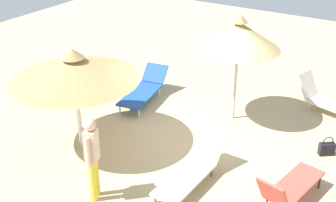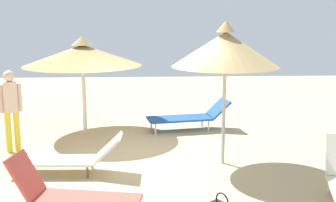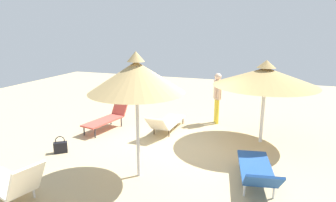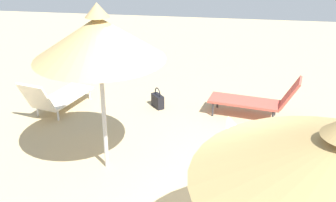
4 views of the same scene
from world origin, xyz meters
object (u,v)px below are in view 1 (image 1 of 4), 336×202
Objects in this scene: parasol_umbrella_front at (74,68)px; lounge_chair_far_right at (192,169)px; lounge_chair_center at (289,187)px; handbag at (327,148)px; parasol_umbrella_edge at (239,35)px; lounge_chair_back at (326,99)px; person_standing_far_left at (92,154)px; lounge_chair_near_left at (144,89)px.

parasol_umbrella_front is 3.39m from lounge_chair_far_right.
lounge_chair_center reaches higher than handbag.
parasol_umbrella_edge reaches higher than parasol_umbrella_front.
parasol_umbrella_edge is 3.61m from lounge_chair_far_right.
lounge_chair_back is at bearing -74.91° from handbag.
lounge_chair_far_right is (-2.96, -0.12, -1.65)m from parasol_umbrella_front.
parasol_umbrella_front is at bearing -40.21° from person_standing_far_left.
lounge_chair_back is (0.37, -4.35, -0.06)m from lounge_chair_center.
lounge_chair_center is at bearing 94.85° from lounge_chair_back.
parasol_umbrella_edge is 3.23m from lounge_chair_near_left.
lounge_chair_back is at bearing -85.15° from lounge_chair_center.
person_standing_far_left is at bearing 48.56° from handbag.
parasol_umbrella_front is at bearing 5.39° from lounge_chair_center.
lounge_chair_center is (-4.88, -0.46, -1.54)m from parasol_umbrella_front.
parasol_umbrella_front is 6.20× the size of handbag.
parasol_umbrella_edge is at bearing -82.02° from lounge_chair_far_right.
person_standing_far_left reaches higher than lounge_chair_back.
parasol_umbrella_edge reaches higher than person_standing_far_left.
handbag is at bearing 169.82° from parasol_umbrella_edge.
parasol_umbrella_front is 1.51× the size of lounge_chair_center.
parasol_umbrella_front is 1.39× the size of lounge_chair_far_right.
handbag is at bearing -95.52° from lounge_chair_center.
lounge_chair_near_left is at bearing 9.04° from parasol_umbrella_edge.
person_standing_far_left reaches higher than lounge_chair_far_right.
handbag is (-0.21, -2.19, -0.26)m from lounge_chair_center.
lounge_chair_center is 1.08× the size of person_standing_far_left.
lounge_chair_far_right is at bearing -177.67° from parasol_umbrella_front.
parasol_umbrella_edge is 6.00× the size of handbag.
handbag is (-5.09, -2.65, -1.80)m from parasol_umbrella_front.
parasol_umbrella_edge is 3.24m from lounge_chair_back.
lounge_chair_far_right is 4.46× the size of handbag.
person_standing_far_left reaches higher than handbag.
lounge_chair_back is 4.04× the size of handbag.
lounge_chair_center is at bearing 155.47° from lounge_chair_near_left.
lounge_chair_far_right is 0.96× the size of lounge_chair_near_left.
person_standing_far_left is (-1.61, 4.04, 0.66)m from lounge_chair_near_left.
handbag is at bearing -131.44° from person_standing_far_left.
lounge_chair_far_right is (1.92, 0.34, -0.11)m from lounge_chair_center.
lounge_chair_center is at bearing -151.53° from person_standing_far_left.
person_standing_far_left is 5.39m from handbag.
lounge_chair_near_left is 4.39m from person_standing_far_left.
parasol_umbrella_edge reaches higher than lounge_chair_back.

